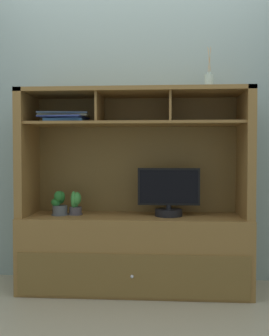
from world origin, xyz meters
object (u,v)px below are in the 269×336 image
(tv_monitor, at_px, (169,195))
(media_console, at_px, (135,229))
(potted_orchid, at_px, (76,204))
(diffuser_bottle, at_px, (209,82))
(potted_fern, at_px, (59,204))
(magazine_stack_left, at_px, (65,117))

(tv_monitor, bearing_deg, media_console, 175.27)
(tv_monitor, relative_size, potted_orchid, 2.54)
(potted_orchid, distance_m, diffuser_bottle, 1.34)
(diffuser_bottle, bearing_deg, media_console, 179.59)
(media_console, xyz_separation_m, potted_orchid, (-0.45, -0.00, 0.18))
(potted_orchid, relative_size, diffuser_bottle, 0.58)
(media_console, height_order, potted_fern, media_console)
(tv_monitor, bearing_deg, diffuser_bottle, 3.34)
(potted_orchid, bearing_deg, potted_fern, -170.75)
(tv_monitor, distance_m, diffuser_bottle, 0.88)
(potted_orchid, xyz_separation_m, potted_fern, (-0.12, -0.02, 0.00))
(potted_orchid, distance_m, potted_fern, 0.12)
(potted_orchid, bearing_deg, diffuser_bottle, 0.05)
(tv_monitor, bearing_deg, magazine_stack_left, -176.84)
(potted_fern, xyz_separation_m, diffuser_bottle, (1.11, 0.02, 0.91))
(magazine_stack_left, bearing_deg, media_console, 7.07)
(media_console, relative_size, potted_fern, 9.17)
(media_console, xyz_separation_m, diffuser_bottle, (0.55, -0.00, 1.09))
(tv_monitor, distance_m, magazine_stack_left, 0.96)
(tv_monitor, distance_m, potted_orchid, 0.70)
(diffuser_bottle, bearing_deg, potted_fern, -178.96)
(media_console, height_order, tv_monitor, media_console)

